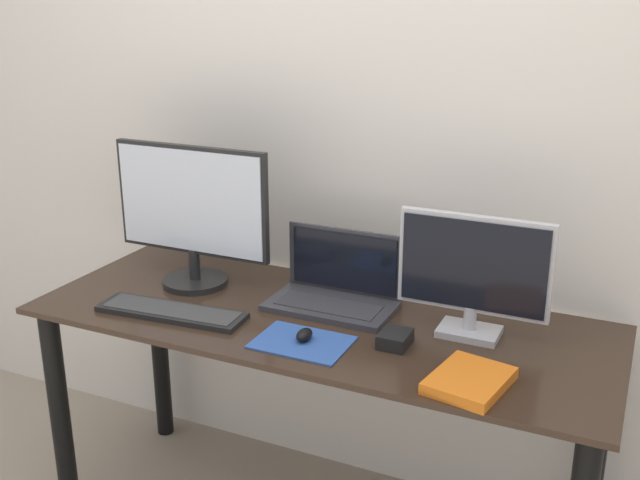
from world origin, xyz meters
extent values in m
cube|color=silver|center=(0.00, 0.72, 1.25)|extent=(7.00, 0.05, 2.50)
cube|color=#332319|center=(0.00, 0.33, 0.75)|extent=(1.71, 0.65, 0.02)
cylinder|color=black|center=(-0.79, 0.06, 0.37)|extent=(0.06, 0.06, 0.74)
cylinder|color=black|center=(-0.79, 0.59, 0.37)|extent=(0.06, 0.06, 0.74)
cylinder|color=black|center=(0.79, 0.59, 0.37)|extent=(0.06, 0.06, 0.74)
cylinder|color=black|center=(-0.47, 0.39, 0.77)|extent=(0.21, 0.21, 0.02)
cylinder|color=black|center=(-0.47, 0.39, 0.83)|extent=(0.04, 0.04, 0.10)
cube|color=black|center=(-0.47, 0.40, 1.04)|extent=(0.54, 0.02, 0.35)
cube|color=silver|center=(-0.47, 0.38, 1.04)|extent=(0.52, 0.01, 0.32)
cube|color=#B2B2B7|center=(0.43, 0.39, 0.77)|extent=(0.17, 0.12, 0.02)
cylinder|color=#B2B2B7|center=(0.43, 0.39, 0.81)|extent=(0.04, 0.04, 0.06)
cube|color=#B2B2B7|center=(0.43, 0.40, 0.97)|extent=(0.42, 0.02, 0.27)
cube|color=black|center=(0.43, 0.38, 0.97)|extent=(0.39, 0.01, 0.25)
cube|color=#333338|center=(0.01, 0.39, 0.77)|extent=(0.38, 0.21, 0.02)
cube|color=#2D2D33|center=(0.01, 0.38, 0.78)|extent=(0.31, 0.11, 0.00)
cube|color=#333338|center=(0.01, 0.50, 0.88)|extent=(0.38, 0.01, 0.20)
cube|color=black|center=(0.01, 0.49, 0.88)|extent=(0.34, 0.01, 0.18)
cube|color=black|center=(-0.40, 0.16, 0.77)|extent=(0.46, 0.16, 0.02)
cube|color=#383838|center=(-0.40, 0.16, 0.77)|extent=(0.42, 0.13, 0.00)
cube|color=#2D519E|center=(0.03, 0.15, 0.76)|extent=(0.25, 0.18, 0.00)
ellipsoid|color=black|center=(0.04, 0.16, 0.78)|extent=(0.04, 0.06, 0.03)
cube|color=orange|center=(0.50, 0.11, 0.77)|extent=(0.20, 0.24, 0.03)
cube|color=white|center=(0.50, 0.11, 0.77)|extent=(0.19, 0.23, 0.02)
cube|color=black|center=(0.27, 0.24, 0.78)|extent=(0.08, 0.10, 0.04)
camera|label=1|loc=(0.85, -1.49, 1.67)|focal=42.00mm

